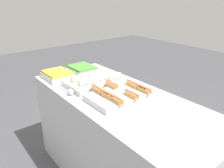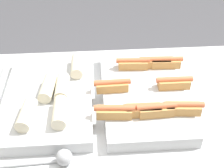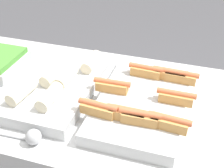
{
  "view_description": "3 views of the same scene",
  "coord_description": "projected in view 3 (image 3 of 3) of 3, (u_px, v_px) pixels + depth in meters",
  "views": [
    {
      "loc": [
        1.25,
        -1.08,
        1.73
      ],
      "look_at": [
        -0.1,
        0.0,
        1.02
      ],
      "focal_mm": 35.0,
      "sensor_mm": 36.0,
      "label": 1
    },
    {
      "loc": [
        -0.17,
        -0.96,
        1.77
      ],
      "look_at": [
        -0.1,
        0.0,
        1.02
      ],
      "focal_mm": 50.0,
      "sensor_mm": 36.0,
      "label": 2
    },
    {
      "loc": [
        0.2,
        -0.95,
        1.69
      ],
      "look_at": [
        -0.1,
        0.0,
        1.02
      ],
      "focal_mm": 50.0,
      "sensor_mm": 36.0,
      "label": 3
    }
  ],
  "objects": [
    {
      "name": "serving_spoon_near",
      "position": [
        31.0,
        137.0,
        1.04
      ],
      "size": [
        0.23,
        0.06,
        0.06
      ],
      "color": "#B2B5BA",
      "rests_on": "counter"
    },
    {
      "name": "tray_hotdogs",
      "position": [
        144.0,
        100.0,
        1.19
      ],
      "size": [
        0.4,
        0.56,
        0.1
      ],
      "color": "silver",
      "rests_on": "counter"
    },
    {
      "name": "tray_wraps",
      "position": [
        55.0,
        84.0,
        1.29
      ],
      "size": [
        0.34,
        0.54,
        0.1
      ],
      "color": "silver",
      "rests_on": "counter"
    }
  ]
}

